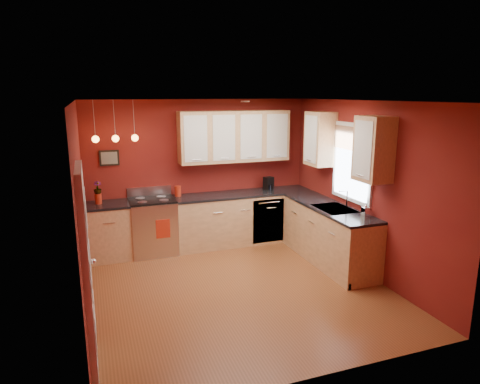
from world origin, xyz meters
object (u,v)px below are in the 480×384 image
object	(u,v)px
soap_pump	(366,210)
coffee_maker	(269,184)
gas_range	(153,226)
sink	(335,210)
red_canister	(178,191)

from	to	relation	value
soap_pump	coffee_maker	bearing A→B (deg)	105.92
gas_range	soap_pump	distance (m)	3.51
coffee_maker	soap_pump	world-z (taller)	coffee_maker
sink	red_canister	bearing A→B (deg)	142.92
soap_pump	gas_range	bearing A→B (deg)	143.71
red_canister	coffee_maker	xyz separation A→B (m)	(1.71, -0.03, 0.02)
soap_pump	sink	bearing A→B (deg)	107.25
red_canister	soap_pump	world-z (taller)	soap_pump
red_canister	soap_pump	xyz separation A→B (m)	(2.32, -2.18, 0.01)
gas_range	soap_pump	size ratio (longest dim) A/B	5.29
gas_range	sink	world-z (taller)	sink
sink	red_canister	distance (m)	2.70
red_canister	soap_pump	size ratio (longest dim) A/B	0.86
red_canister	coffee_maker	distance (m)	1.71
gas_range	coffee_maker	world-z (taller)	coffee_maker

